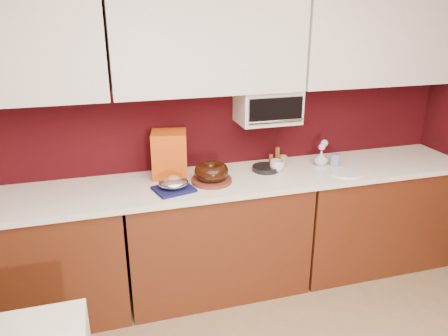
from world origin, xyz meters
TOP-DOWN VIEW (x-y plane):
  - wall_back at (0.00, 2.25)m, footprint 4.00×0.02m
  - base_cabinet_left at (-1.33, 1.94)m, footprint 1.31×0.58m
  - base_cabinet_center at (0.00, 1.94)m, footprint 1.31×0.58m
  - base_cabinet_right at (1.33, 1.94)m, footprint 1.31×0.58m
  - countertop at (0.00, 1.94)m, footprint 4.00×0.62m
  - upper_cabinet_center at (0.00, 2.08)m, footprint 1.31×0.33m
  - upper_cabinet_right at (1.33, 2.08)m, footprint 1.31×0.33m
  - toaster_oven at (0.45, 2.10)m, footprint 0.45×0.30m
  - toaster_oven_door at (0.45, 1.94)m, footprint 0.40×0.02m
  - toaster_oven_handle at (0.45, 1.93)m, footprint 0.42×0.02m
  - cake_base at (-0.04, 1.90)m, footprint 0.34×0.34m
  - bundt_cake at (-0.04, 1.90)m, footprint 0.28×0.28m
  - navy_towel at (-0.32, 1.83)m, footprint 0.30×0.27m
  - foil_ham_nest at (-0.32, 1.83)m, footprint 0.22×0.19m
  - roasted_ham at (-0.32, 1.83)m, footprint 0.09×0.08m
  - pandoro_box at (-0.29, 2.10)m, footprint 0.28×0.27m
  - dark_pan at (0.41, 2.01)m, footprint 0.24×0.24m
  - coffee_mug at (0.49, 1.97)m, footprint 0.12×0.12m
  - blue_jar at (0.97, 1.97)m, footprint 0.10×0.10m
  - flower_vase at (0.87, 2.00)m, footprint 0.11×0.11m
  - flower_pink at (0.87, 2.00)m, footprint 0.05×0.05m
  - flower_blue at (0.90, 2.02)m, footprint 0.06×0.06m
  - china_plate at (0.96, 1.78)m, footprint 0.22×0.22m
  - amber_bottle at (0.49, 2.09)m, footprint 0.03×0.03m
  - paper_cup at (0.58, 2.06)m, footprint 0.07×0.07m
  - amber_bottle_tall at (0.57, 2.16)m, footprint 0.04×0.04m

SIDE VIEW (x-z plane):
  - base_cabinet_left at x=-1.33m, z-range 0.00..0.86m
  - base_cabinet_center at x=0.00m, z-range 0.00..0.86m
  - base_cabinet_right at x=1.33m, z-range 0.00..0.86m
  - countertop at x=0.00m, z-range 0.86..0.90m
  - china_plate at x=0.96m, z-range 0.90..0.91m
  - navy_towel at x=-0.32m, z-range 0.90..0.92m
  - cake_base at x=-0.04m, z-range 0.90..0.93m
  - dark_pan at x=0.41m, z-range 0.90..0.94m
  - paper_cup at x=0.58m, z-range 0.90..0.99m
  - blue_jar at x=0.97m, z-range 0.90..0.99m
  - amber_bottle at x=0.49m, z-range 0.90..0.99m
  - coffee_mug at x=0.49m, z-range 0.90..1.00m
  - foil_ham_nest at x=-0.32m, z-range 0.92..0.99m
  - amber_bottle_tall at x=0.57m, z-range 0.90..1.02m
  - flower_vase at x=0.87m, z-range 0.90..1.03m
  - roasted_ham at x=-0.32m, z-range 0.95..1.01m
  - bundt_cake at x=-0.04m, z-range 0.93..1.03m
  - flower_pink at x=0.87m, z-range 1.02..1.07m
  - pandoro_box at x=-0.29m, z-range 0.90..1.23m
  - flower_blue at x=0.90m, z-range 1.04..1.10m
  - wall_back at x=0.00m, z-range 0.00..2.50m
  - toaster_oven_handle at x=0.45m, z-range 1.29..1.31m
  - toaster_oven at x=0.45m, z-range 1.25..1.50m
  - toaster_oven_door at x=0.45m, z-range 1.28..1.47m
  - upper_cabinet_center at x=0.00m, z-range 1.50..2.20m
  - upper_cabinet_right at x=1.33m, z-range 1.50..2.20m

